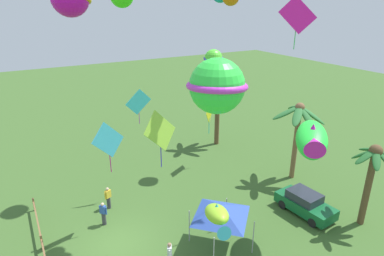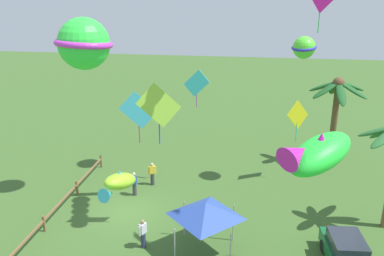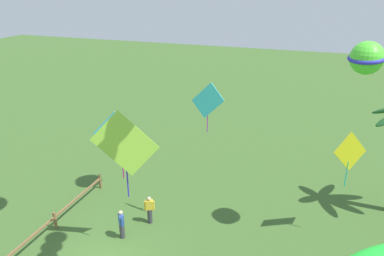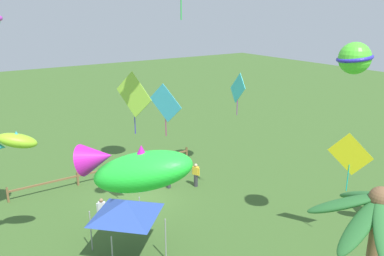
{
  "view_description": "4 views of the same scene",
  "coord_description": "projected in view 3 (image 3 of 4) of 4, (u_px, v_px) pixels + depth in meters",
  "views": [
    {
      "loc": [
        15.74,
        -4.05,
        13.28
      ],
      "look_at": [
        0.65,
        4.48,
        6.61
      ],
      "focal_mm": 31.02,
      "sensor_mm": 36.0,
      "label": 1
    },
    {
      "loc": [
        20.24,
        6.89,
        12.55
      ],
      "look_at": [
        0.82,
        3.9,
        5.81
      ],
      "focal_mm": 37.89,
      "sensor_mm": 36.0,
      "label": 2
    },
    {
      "loc": [
        11.19,
        8.2,
        12.17
      ],
      "look_at": [
        -1.1,
        3.84,
        6.95
      ],
      "focal_mm": 34.82,
      "sensor_mm": 36.0,
      "label": 3
    },
    {
      "loc": [
        9.73,
        20.19,
        11.23
      ],
      "look_at": [
        -0.15,
        5.48,
        5.87
      ],
      "focal_mm": 37.21,
      "sensor_mm": 36.0,
      "label": 4
    }
  ],
  "objects": [
    {
      "name": "kite_ball_2",
      "position": [
        367.0,
        58.0,
        15.25
      ],
      "size": [
        2.13,
        2.13,
        1.38
      ],
      "color": "#54E134"
    },
    {
      "name": "kite_diamond_8",
      "position": [
        208.0,
        101.0,
        17.36
      ],
      "size": [
        0.42,
        1.72,
        2.45
      ],
      "color": "#44DEE9"
    },
    {
      "name": "kite_diamond_7",
      "position": [
        350.0,
        152.0,
        17.35
      ],
      "size": [
        1.49,
        1.51,
        2.91
      ],
      "color": "yellow"
    },
    {
      "name": "spectator_1",
      "position": [
        150.0,
        210.0,
        19.74
      ],
      "size": [
        0.37,
        0.51,
        1.59
      ],
      "color": "#38383D",
      "rests_on": "ground"
    },
    {
      "name": "kite_diamond_1",
      "position": [
        125.0,
        145.0,
        12.46
      ],
      "size": [
        0.9,
        2.15,
        3.2
      ],
      "color": "#9DD93D"
    },
    {
      "name": "kite_diamond_9",
      "position": [
        121.0,
        137.0,
        16.09
      ],
      "size": [
        0.97,
        2.1,
        3.19
      ],
      "color": "#40B5DA"
    },
    {
      "name": "spectator_2",
      "position": [
        122.0,
        224.0,
        18.58
      ],
      "size": [
        0.44,
        0.42,
        1.59
      ],
      "color": "#38383D",
      "rests_on": "ground"
    },
    {
      "name": "rail_fence",
      "position": [
        25.0,
        244.0,
        17.5
      ],
      "size": [
        12.96,
        0.12,
        0.95
      ],
      "color": "brown",
      "rests_on": "ground"
    }
  ]
}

